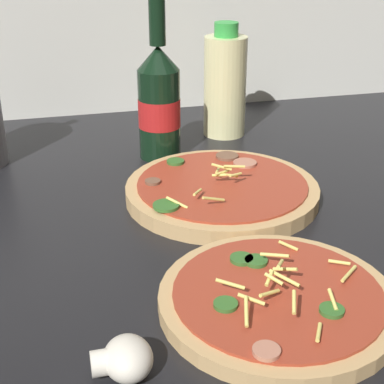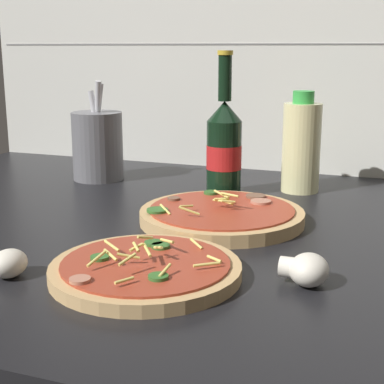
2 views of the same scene
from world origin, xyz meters
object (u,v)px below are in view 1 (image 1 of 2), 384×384
Objects in this scene: pizza_far at (222,190)px; oil_bottle at (225,85)px; pizza_near at (277,299)px; beer_bottle at (159,100)px; mushroom_right at (125,359)px.

pizza_far is 1.36× the size of oil_bottle.
pizza_near is at bearing -94.32° from pizza_far.
beer_bottle reaches higher than mushroom_right.
pizza_far is 19.56cm from beer_bottle.
oil_bottle is 61.21cm from mushroom_right.
oil_bottle reaches higher than pizza_far.
mushroom_right is (-17.49, -30.44, 0.56)cm from pizza_far.
pizza_near is at bearing -85.77° from beer_bottle.
oil_bottle is at bearing 30.80° from beer_bottle.
beer_bottle reaches higher than oil_bottle.
oil_bottle is (7.90, 24.80, 7.60)cm from pizza_far.
beer_bottle is (-3.10, 41.92, 8.22)cm from pizza_near.
oil_bottle is at bearing 78.85° from pizza_near.
mushroom_right is at bearing -114.68° from oil_bottle.
oil_bottle reaches higher than pizza_near.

